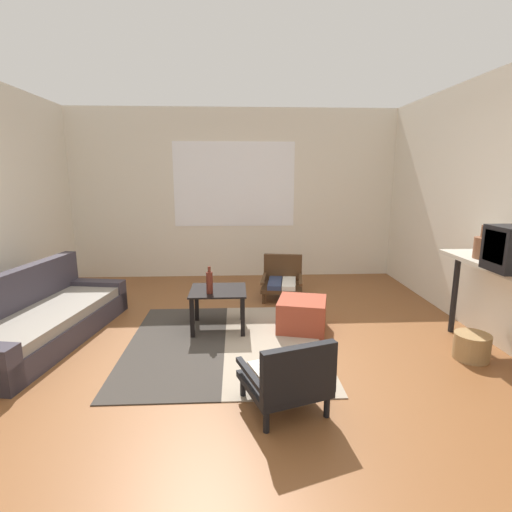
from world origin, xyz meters
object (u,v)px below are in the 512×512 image
Objects in this scene: coffee_table at (218,297)px; console_shelf at (507,280)px; couch at (41,320)px; clay_vase at (485,246)px; glass_bottle at (209,282)px; armchair_by_window at (282,279)px; wicker_basket at (472,346)px; ottoman_orange at (302,314)px; armchair_striped_foreground at (288,378)px.

coffee_table is 2.75m from console_shelf.
clay_vase is (4.33, -0.39, 0.80)m from couch.
console_shelf is 2.76m from glass_bottle.
armchair_by_window is 2.16× the size of wicker_basket.
console_shelf is at bearing -29.18° from ottoman_orange.
ottoman_orange is 1.62× the size of clay_vase.
coffee_table is at bearing 175.55° from ottoman_orange.
console_shelf is (2.53, -0.97, 0.43)m from coffee_table.
armchair_by_window is at bearing 128.86° from console_shelf.
armchair_by_window is (0.84, 1.13, -0.11)m from coffee_table.
couch is at bearing 150.12° from armchair_striped_foreground.
couch is 2.72m from ottoman_orange.
armchair_by_window is 2.38× the size of glass_bottle.
ottoman_orange is 0.31× the size of console_shelf.
clay_vase is at bearing -5.15° from couch.
couch is at bearing -172.56° from coffee_table.
glass_bottle is at bearing 169.22° from clay_vase.
console_shelf is at bearing -21.04° from coffee_table.
console_shelf is at bearing -9.68° from couch.
armchair_by_window is 2.74m from armchair_striped_foreground.
console_shelf reaches higher than glass_bottle.
armchair_striped_foreground is 0.42× the size of console_shelf.
couch is at bearing 174.85° from clay_vase.
clay_vase reaches higher than coffee_table.
couch is 2.73m from armchair_striped_foreground.
couch is 4.43m from console_shelf.
armchair_striped_foreground is 2.39× the size of glass_bottle.
console_shelf reaches higher than armchair_by_window.
glass_bottle is (1.72, 0.11, 0.35)m from couch.
armchair_by_window is at bearing 53.87° from glass_bottle.
wicker_basket is at bearing -19.65° from coffee_table.
coffee_table is 1.93× the size of clay_vase.
wicker_basket is at bearing -8.34° from couch.
glass_bottle is 0.91× the size of wicker_basket.
ottoman_orange is at bearing 161.07° from clay_vase.
console_shelf is 0.42m from clay_vase.
coffee_table is at bearing -126.49° from armchair_by_window.
couch is 1.82m from coffee_table.
wicker_basket is at bearing -16.33° from glass_bottle.
armchair_by_window is 1.59m from glass_bottle.
console_shelf reaches higher than ottoman_orange.
coffee_table is 1.19× the size of ottoman_orange.
wicker_basket is at bearing -28.03° from ottoman_orange.
glass_bottle is (-2.61, 0.50, -0.45)m from clay_vase.
armchair_striped_foreground is at bearing -157.64° from wicker_basket.
ottoman_orange is at bearing 3.25° from glass_bottle.
clay_vase is (-0.00, 0.35, 0.23)m from console_shelf.
armchair_by_window is (2.64, 1.37, 0.02)m from couch.
armchair_striped_foreground is 1.96m from wicker_basket.
ottoman_orange is (0.35, 1.52, -0.10)m from armchair_striped_foreground.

